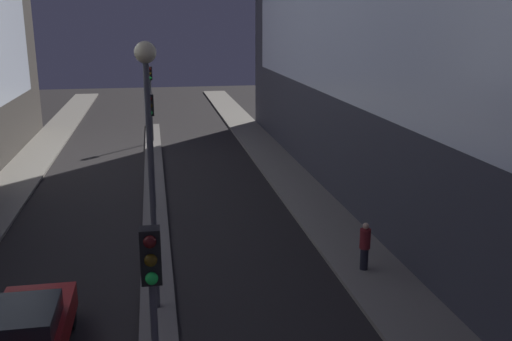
# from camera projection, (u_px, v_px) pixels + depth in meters

# --- Properties ---
(median_strip) EXTENTS (1.03, 38.78, 0.13)m
(median_strip) POSITION_uv_depth(u_px,v_px,m) (155.00, 198.00, 26.74)
(median_strip) COLOR #66605B
(median_strip) RESTS_ON ground
(traffic_light_near) EXTENTS (0.32, 0.42, 5.03)m
(traffic_light_near) POSITION_uv_depth(u_px,v_px,m) (153.00, 310.00, 8.99)
(traffic_light_near) COLOR #4C4C51
(traffic_light_near) RESTS_ON median_strip
(traffic_light_mid) EXTENTS (0.32, 0.42, 5.03)m
(traffic_light_mid) POSITION_uv_depth(u_px,v_px,m) (151.00, 127.00, 24.17)
(traffic_light_mid) COLOR #4C4C51
(traffic_light_mid) RESTS_ON median_strip
(traffic_light_far) EXTENTS (0.32, 0.42, 5.03)m
(traffic_light_far) POSITION_uv_depth(u_px,v_px,m) (150.00, 87.00, 38.00)
(traffic_light_far) COLOR #4C4C51
(traffic_light_far) RESTS_ON median_strip
(street_lamp) EXTENTS (0.58, 0.58, 7.56)m
(street_lamp) POSITION_uv_depth(u_px,v_px,m) (149.00, 122.00, 15.17)
(street_lamp) COLOR #4C4C51
(street_lamp) RESTS_ON median_strip
(car_left_lane) EXTENTS (1.87, 4.24, 1.55)m
(car_left_lane) POSITION_uv_depth(u_px,v_px,m) (27.00, 332.00, 14.02)
(car_left_lane) COLOR maroon
(car_left_lane) RESTS_ON ground
(pedestrian_on_right_sidewalk) EXTENTS (0.36, 0.36, 1.64)m
(pedestrian_on_right_sidewalk) POSITION_uv_depth(u_px,v_px,m) (365.00, 245.00, 18.83)
(pedestrian_on_right_sidewalk) COLOR black
(pedestrian_on_right_sidewalk) RESTS_ON sidewalk_right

